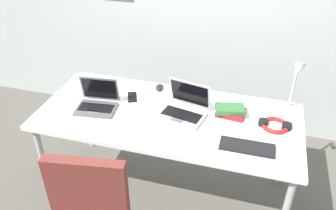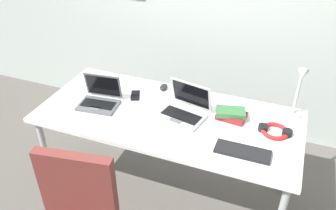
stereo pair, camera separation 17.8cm
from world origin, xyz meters
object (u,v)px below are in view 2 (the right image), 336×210
(desk_lamp, at_px, (298,93))
(laptop_near_mouse, at_px, (184,110))
(headphones, at_px, (275,131))
(computer_mouse, at_px, (164,87))
(cell_phone, at_px, (135,95))
(book_stack, at_px, (231,114))
(external_keyboard, at_px, (243,151))
(laptop_mid_desk, at_px, (100,99))

(desk_lamp, relative_size, laptop_near_mouse, 1.14)
(laptop_near_mouse, xyz_separation_m, headphones, (0.61, 0.02, -0.03))
(computer_mouse, xyz_separation_m, cell_phone, (-0.16, -0.17, -0.01))
(laptop_near_mouse, distance_m, book_stack, 0.32)
(desk_lamp, distance_m, computer_mouse, 0.97)
(computer_mouse, bearing_deg, external_keyboard, -40.16)
(laptop_near_mouse, height_order, cell_phone, laptop_near_mouse)
(computer_mouse, relative_size, cell_phone, 0.71)
(book_stack, bearing_deg, desk_lamp, 22.15)
(laptop_near_mouse, xyz_separation_m, external_keyboard, (0.45, -0.24, -0.04))
(laptop_mid_desk, height_order, external_keyboard, laptop_mid_desk)
(external_keyboard, distance_m, book_stack, 0.36)
(desk_lamp, distance_m, headphones, 0.30)
(laptop_near_mouse, bearing_deg, headphones, 2.18)
(cell_phone, height_order, book_stack, book_stack)
(book_stack, bearing_deg, cell_phone, 178.32)
(computer_mouse, relative_size, book_stack, 0.44)
(desk_lamp, xyz_separation_m, cell_phone, (-1.12, -0.14, -0.19))
(desk_lamp, relative_size, computer_mouse, 4.17)
(computer_mouse, height_order, cell_phone, computer_mouse)
(desk_lamp, height_order, computer_mouse, desk_lamp)
(cell_phone, bearing_deg, computer_mouse, 24.46)
(desk_lamp, xyz_separation_m, headphones, (-0.09, -0.22, -0.18))
(laptop_near_mouse, relative_size, cell_phone, 2.58)
(cell_phone, relative_size, book_stack, 0.63)
(desk_lamp, bearing_deg, cell_phone, -173.02)
(external_keyboard, relative_size, headphones, 1.54)
(laptop_mid_desk, distance_m, book_stack, 0.93)
(desk_lamp, xyz_separation_m, laptop_mid_desk, (-1.30, -0.33, -0.15))
(laptop_mid_desk, relative_size, book_stack, 1.38)
(desk_lamp, height_order, laptop_mid_desk, desk_lamp)
(laptop_near_mouse, xyz_separation_m, book_stack, (0.31, 0.08, -0.01))
(laptop_near_mouse, xyz_separation_m, cell_phone, (-0.42, 0.11, -0.04))
(external_keyboard, height_order, computer_mouse, computer_mouse)
(laptop_mid_desk, height_order, headphones, laptop_mid_desk)
(laptop_near_mouse, bearing_deg, desk_lamp, 19.16)
(laptop_near_mouse, relative_size, book_stack, 1.62)
(headphones, bearing_deg, book_stack, 168.51)
(headphones, bearing_deg, laptop_near_mouse, -177.82)
(laptop_mid_desk, distance_m, headphones, 1.22)
(cell_phone, relative_size, headphones, 0.64)
(laptop_mid_desk, distance_m, cell_phone, 0.27)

